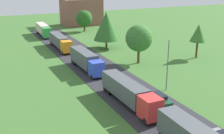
# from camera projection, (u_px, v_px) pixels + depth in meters

# --- Properties ---
(road) EXTENTS (10.00, 140.00, 0.06)m
(road) POSITION_uv_depth(u_px,v_px,m) (155.00, 111.00, 39.98)
(road) COLOR #2B2B30
(road) RESTS_ON ground
(lane_marking_centre) EXTENTS (0.16, 123.64, 0.01)m
(lane_marking_centre) POSITION_uv_depth(u_px,v_px,m) (165.00, 118.00, 37.95)
(lane_marking_centre) COLOR white
(lane_marking_centre) RESTS_ON road
(truck_second) EXTENTS (2.68, 13.85, 3.43)m
(truck_second) POSITION_uv_depth(u_px,v_px,m) (129.00, 92.00, 41.41)
(truck_second) COLOR red
(truck_second) RESTS_ON road
(truck_third) EXTENTS (2.69, 12.79, 3.72)m
(truck_third) POSITION_uv_depth(u_px,v_px,m) (86.00, 60.00, 57.03)
(truck_third) COLOR blue
(truck_third) RESTS_ON road
(truck_fourth) EXTENTS (2.54, 13.94, 3.43)m
(truck_fourth) POSITION_uv_depth(u_px,v_px,m) (60.00, 41.00, 73.76)
(truck_fourth) COLOR orange
(truck_fourth) RESTS_ON road
(truck_fifth) EXTENTS (2.67, 12.75, 3.53)m
(truck_fifth) POSITION_uv_depth(u_px,v_px,m) (43.00, 29.00, 89.95)
(truck_fifth) COLOR green
(truck_fifth) RESTS_ON road
(car_third) EXTENTS (1.92, 4.64, 1.42)m
(car_third) POSITION_uv_depth(u_px,v_px,m) (159.00, 98.00, 42.32)
(car_third) COLOR #19472D
(car_third) RESTS_ON road
(lamppost_second) EXTENTS (0.36, 0.36, 8.73)m
(lamppost_second) POSITION_uv_depth(u_px,v_px,m) (168.00, 62.00, 46.16)
(lamppost_second) COLOR slate
(lamppost_second) RESTS_ON ground
(tree_oak) EXTENTS (5.84, 5.84, 8.48)m
(tree_oak) POSITION_uv_depth(u_px,v_px,m) (139.00, 38.00, 60.71)
(tree_oak) COLOR #513823
(tree_oak) RESTS_ON ground
(tree_birch) EXTENTS (5.58, 5.58, 7.24)m
(tree_birch) POSITION_uv_depth(u_px,v_px,m) (84.00, 19.00, 96.57)
(tree_birch) COLOR #513823
(tree_birch) RESTS_ON ground
(tree_maple) EXTENTS (6.70, 6.70, 9.58)m
(tree_maple) POSITION_uv_depth(u_px,v_px,m) (106.00, 26.00, 73.55)
(tree_maple) COLOR #513823
(tree_maple) RESTS_ON ground
(tree_elm) EXTENTS (3.62, 3.62, 7.84)m
(tree_elm) POSITION_uv_depth(u_px,v_px,m) (198.00, 33.00, 64.68)
(tree_elm) COLOR #513823
(tree_elm) RESTS_ON ground
(distant_building) EXTENTS (14.62, 9.85, 9.86)m
(distant_building) POSITION_uv_depth(u_px,v_px,m) (81.00, 12.00, 110.09)
(distant_building) COLOR brown
(distant_building) RESTS_ON ground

